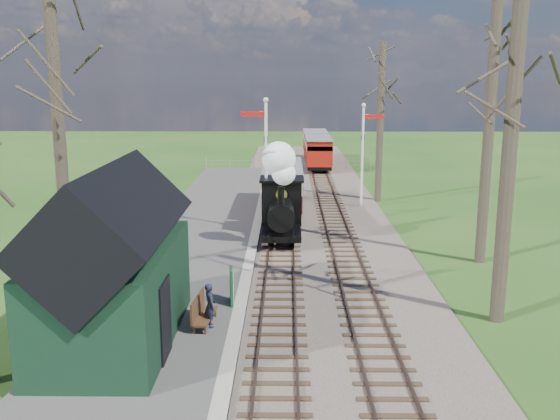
# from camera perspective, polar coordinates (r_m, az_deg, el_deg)

# --- Properties ---
(distant_hills) EXTENTS (114.40, 48.00, 22.02)m
(distant_hills) POSITION_cam_1_polar(r_m,az_deg,el_deg) (79.44, 1.49, -4.90)
(distant_hills) COLOR #385B23
(distant_hills) RESTS_ON ground
(ballast_bed) EXTENTS (8.00, 60.00, 0.10)m
(ballast_bed) POSITION_cam_1_polar(r_m,az_deg,el_deg) (34.31, 2.42, 0.24)
(ballast_bed) COLOR brown
(ballast_bed) RESTS_ON ground
(track_near) EXTENTS (1.60, 60.00, 0.15)m
(track_near) POSITION_cam_1_polar(r_m,az_deg,el_deg) (34.28, 0.25, 0.33)
(track_near) COLOR brown
(track_near) RESTS_ON ground
(track_far) EXTENTS (1.60, 60.00, 0.15)m
(track_far) POSITION_cam_1_polar(r_m,az_deg,el_deg) (34.36, 4.59, 0.32)
(track_far) COLOR brown
(track_far) RESTS_ON ground
(platform) EXTENTS (5.00, 44.00, 0.20)m
(platform) POSITION_cam_1_polar(r_m,az_deg,el_deg) (26.77, -7.40, -3.18)
(platform) COLOR #474442
(platform) RESTS_ON ground
(coping_strip) EXTENTS (0.40, 44.00, 0.21)m
(coping_strip) POSITION_cam_1_polar(r_m,az_deg,el_deg) (26.54, -2.47, -3.21)
(coping_strip) COLOR #B2AD9E
(coping_strip) RESTS_ON ground
(station_shed) EXTENTS (3.25, 6.30, 4.78)m
(station_shed) POSITION_cam_1_polar(r_m,az_deg,el_deg) (16.92, -14.99, -5.00)
(station_shed) COLOR black
(station_shed) RESTS_ON platform
(semaphore_near) EXTENTS (1.22, 0.24, 6.22)m
(semaphore_near) POSITION_cam_1_polar(r_m,az_deg,el_deg) (27.79, -1.43, 4.90)
(semaphore_near) COLOR silver
(semaphore_near) RESTS_ON ground
(semaphore_far) EXTENTS (1.22, 0.24, 5.72)m
(semaphore_far) POSITION_cam_1_polar(r_m,az_deg,el_deg) (34.01, 7.68, 5.68)
(semaphore_far) COLOR silver
(semaphore_far) RESTS_ON ground
(bare_trees) EXTENTS (15.51, 22.39, 12.00)m
(bare_trees) POSITION_cam_1_polar(r_m,az_deg,el_deg) (21.76, 3.57, 7.06)
(bare_trees) COLOR #382D23
(bare_trees) RESTS_ON ground
(fence_line) EXTENTS (12.60, 0.08, 1.00)m
(fence_line) POSITION_cam_1_polar(r_m,az_deg,el_deg) (48.00, 0.74, 4.29)
(fence_line) COLOR slate
(fence_line) RESTS_ON ground
(locomotive) EXTENTS (1.75, 4.09, 4.38)m
(locomotive) POSITION_cam_1_polar(r_m,az_deg,el_deg) (26.72, 0.11, 1.14)
(locomotive) COLOR black
(locomotive) RESTS_ON ground
(coach) EXTENTS (2.04, 7.01, 2.15)m
(coach) POSITION_cam_1_polar(r_m,az_deg,el_deg) (32.78, 0.24, 2.25)
(coach) COLOR black
(coach) RESTS_ON ground
(red_carriage_a) EXTENTS (1.96, 4.85, 2.06)m
(red_carriage_a) POSITION_cam_1_polar(r_m,az_deg,el_deg) (47.64, 3.52, 5.28)
(red_carriage_a) COLOR black
(red_carriage_a) RESTS_ON ground
(red_carriage_b) EXTENTS (1.96, 4.85, 2.06)m
(red_carriage_b) POSITION_cam_1_polar(r_m,az_deg,el_deg) (53.10, 3.23, 6.00)
(red_carriage_b) COLOR black
(red_carriage_b) RESTS_ON ground
(sign_board) EXTENTS (0.19, 0.77, 1.12)m
(sign_board) POSITION_cam_1_polar(r_m,az_deg,el_deg) (19.53, -4.44, -6.94)
(sign_board) COLOR #104E25
(sign_board) RESTS_ON platform
(bench) EXTENTS (0.58, 1.54, 0.86)m
(bench) POSITION_cam_1_polar(r_m,az_deg,el_deg) (18.05, -7.25, -9.16)
(bench) COLOR #482E19
(bench) RESTS_ON platform
(person) EXTENTS (0.44, 0.54, 1.27)m
(person) POSITION_cam_1_polar(r_m,az_deg,el_deg) (17.82, -6.41, -8.64)
(person) COLOR #1C1E32
(person) RESTS_ON platform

